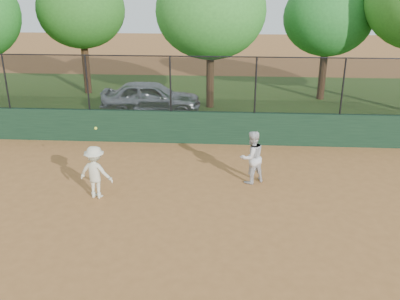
# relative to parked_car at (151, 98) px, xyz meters

# --- Properties ---
(ground) EXTENTS (80.00, 80.00, 0.00)m
(ground) POSITION_rel_parked_car_xyz_m (1.87, -9.62, -0.75)
(ground) COLOR #A26634
(ground) RESTS_ON ground
(back_wall) EXTENTS (26.00, 0.20, 1.20)m
(back_wall) POSITION_rel_parked_car_xyz_m (1.87, -3.62, -0.15)
(back_wall) COLOR #17341F
(back_wall) RESTS_ON ground
(grass_strip) EXTENTS (36.00, 12.00, 0.01)m
(grass_strip) POSITION_rel_parked_car_xyz_m (1.87, 2.38, -0.74)
(grass_strip) COLOR #2A4716
(grass_strip) RESTS_ON ground
(parked_car) EXTENTS (4.45, 1.94, 1.49)m
(parked_car) POSITION_rel_parked_car_xyz_m (0.00, 0.00, 0.00)
(parked_car) COLOR #A0A5A9
(parked_car) RESTS_ON ground
(player_second) EXTENTS (0.98, 0.92, 1.60)m
(player_second) POSITION_rel_parked_car_xyz_m (4.15, -6.88, 0.05)
(player_second) COLOR silver
(player_second) RESTS_ON ground
(player_main) EXTENTS (1.06, 0.74, 2.16)m
(player_main) POSITION_rel_parked_car_xyz_m (-0.16, -8.12, 0.00)
(player_main) COLOR beige
(player_main) RESTS_ON ground
(fence_assembly) EXTENTS (26.00, 0.06, 2.00)m
(fence_assembly) POSITION_rel_parked_car_xyz_m (1.84, -3.62, 1.49)
(fence_assembly) COLOR black
(fence_assembly) RESTS_ON back_wall
(tree_1) EXTENTS (4.37, 3.97, 6.10)m
(tree_1) POSITION_rel_parked_car_xyz_m (-3.99, 3.62, 3.45)
(tree_1) COLOR #412816
(tree_1) RESTS_ON ground
(tree_2) EXTENTS (4.87, 4.43, 6.45)m
(tree_2) POSITION_rel_parked_car_xyz_m (2.56, 1.31, 3.59)
(tree_2) COLOR #462E19
(tree_2) RESTS_ON ground
(tree_3) EXTENTS (4.22, 3.84, 5.79)m
(tree_3) POSITION_rel_parked_car_xyz_m (8.03, 3.17, 3.20)
(tree_3) COLOR #3F2815
(tree_3) RESTS_ON ground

